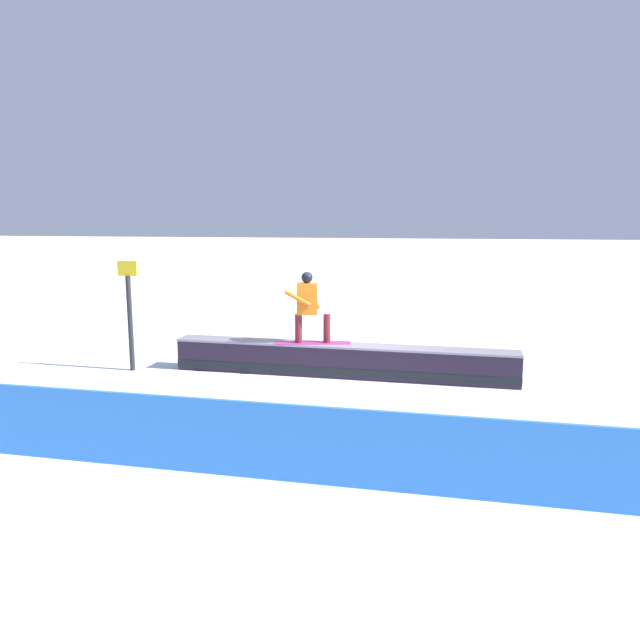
# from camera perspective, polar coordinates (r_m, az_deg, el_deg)

# --- Properties ---
(ground_plane) EXTENTS (120.00, 120.00, 0.00)m
(ground_plane) POSITION_cam_1_polar(r_m,az_deg,el_deg) (12.23, 2.02, -5.19)
(ground_plane) COLOR white
(grind_box) EXTENTS (6.76, 1.04, 0.64)m
(grind_box) POSITION_cam_1_polar(r_m,az_deg,el_deg) (12.16, 2.03, -3.87)
(grind_box) COLOR #281C2C
(grind_box) RESTS_ON ground_plane
(snowboarder) EXTENTS (1.50, 0.56, 1.41)m
(snowboarder) POSITION_cam_1_polar(r_m,az_deg,el_deg) (12.06, -1.08, 1.37)
(snowboarder) COLOR #B42C87
(snowboarder) RESTS_ON grind_box
(safety_fence) EXTENTS (13.65, 1.10, 0.96)m
(safety_fence) POSITION_cam_1_polar(r_m,az_deg,el_deg) (7.52, -2.07, -11.31)
(safety_fence) COLOR #337BDE
(safety_fence) RESTS_ON ground_plane
(trail_marker) EXTENTS (0.40, 0.10, 2.23)m
(trail_marker) POSITION_cam_1_polar(r_m,az_deg,el_deg) (13.01, -17.11, 0.64)
(trail_marker) COLOR #262628
(trail_marker) RESTS_ON ground_plane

